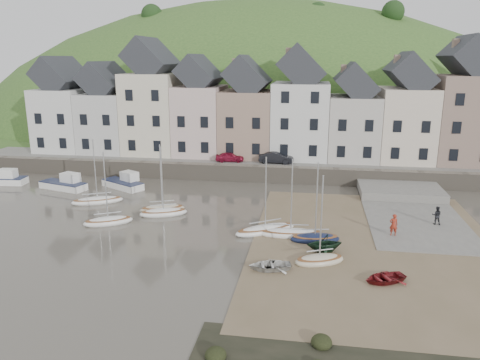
% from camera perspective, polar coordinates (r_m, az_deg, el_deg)
% --- Properties ---
extents(ground, '(160.00, 160.00, 0.00)m').
position_cam_1_polar(ground, '(36.26, -1.50, -6.97)').
color(ground, '#464037').
rests_on(ground, ground).
extents(quay_land, '(90.00, 30.00, 1.50)m').
position_cam_1_polar(quay_land, '(66.63, 3.53, 3.72)').
color(quay_land, '#345923').
rests_on(quay_land, ground).
extents(quay_street, '(70.00, 7.00, 0.10)m').
position_cam_1_polar(quay_street, '(55.27, 2.37, 2.30)').
color(quay_street, slate).
rests_on(quay_street, quay_land).
extents(seawall, '(70.00, 1.20, 1.80)m').
position_cam_1_polar(seawall, '(52.03, 1.91, 0.79)').
color(seawall, slate).
rests_on(seawall, ground).
extents(beach, '(18.00, 26.00, 0.06)m').
position_cam_1_polar(beach, '(36.03, 16.13, -7.68)').
color(beach, brown).
rests_on(beach, ground).
extents(slipway, '(8.00, 18.00, 0.12)m').
position_cam_1_polar(slipway, '(44.11, 20.11, -3.82)').
color(slipway, slate).
rests_on(slipway, ground).
extents(hillside, '(134.40, 84.00, 84.00)m').
position_cam_1_polar(hillside, '(98.90, 2.07, -3.83)').
color(hillside, '#345923').
rests_on(hillside, ground).
extents(townhouse_terrace, '(61.05, 8.00, 13.93)m').
position_cam_1_polar(townhouse_terrace, '(57.62, 4.60, 8.60)').
color(townhouse_terrace, silver).
rests_on(townhouse_terrace, quay_land).
extents(sailboat_0, '(4.94, 3.49, 6.32)m').
position_cam_1_polar(sailboat_0, '(46.44, -16.97, -2.39)').
color(sailboat_0, white).
rests_on(sailboat_0, ground).
extents(sailboat_1, '(4.24, 3.26, 6.32)m').
position_cam_1_polar(sailboat_1, '(40.44, -15.76, -4.82)').
color(sailboat_1, white).
rests_on(sailboat_1, ground).
extents(sailboat_2, '(4.23, 2.89, 6.32)m').
position_cam_1_polar(sailboat_2, '(42.64, -9.44, -3.44)').
color(sailboat_2, beige).
rests_on(sailboat_2, ground).
extents(sailboat_3, '(4.40, 2.98, 6.32)m').
position_cam_1_polar(sailboat_3, '(41.60, -9.31, -3.90)').
color(sailboat_3, white).
rests_on(sailboat_3, ground).
extents(sailboat_4, '(5.14, 4.13, 6.32)m').
position_cam_1_polar(sailboat_4, '(37.15, 3.09, -6.02)').
color(sailboat_4, white).
rests_on(sailboat_4, ground).
extents(sailboat_5, '(3.92, 2.15, 6.32)m').
position_cam_1_polar(sailboat_5, '(35.81, 9.13, -6.99)').
color(sailboat_5, '#121B3A').
rests_on(sailboat_5, ground).
extents(sailboat_6, '(5.08, 1.93, 6.32)m').
position_cam_1_polar(sailboat_6, '(36.55, 6.18, -6.44)').
color(sailboat_6, white).
rests_on(sailboat_6, ground).
extents(sailboat_7, '(3.78, 2.75, 6.32)m').
position_cam_1_polar(sailboat_7, '(32.23, 9.65, -9.54)').
color(sailboat_7, beige).
rests_on(sailboat_7, ground).
extents(motorboat_0, '(5.52, 3.14, 1.70)m').
position_cam_1_polar(motorboat_0, '(52.40, -20.55, -0.41)').
color(motorboat_0, white).
rests_on(motorboat_0, ground).
extents(motorboat_1, '(5.24, 2.19, 1.70)m').
position_cam_1_polar(motorboat_1, '(57.16, -26.84, 0.13)').
color(motorboat_1, white).
rests_on(motorboat_1, ground).
extents(motorboat_2, '(5.22, 3.99, 1.70)m').
position_cam_1_polar(motorboat_2, '(51.01, -13.91, -0.29)').
color(motorboat_2, white).
rests_on(motorboat_2, ground).
extents(rowboat_white, '(3.17, 2.59, 0.57)m').
position_cam_1_polar(rowboat_white, '(30.85, 3.63, -10.33)').
color(rowboat_white, silver).
rests_on(rowboat_white, beach).
extents(rowboat_green, '(3.03, 2.80, 1.33)m').
position_cam_1_polar(rowboat_green, '(33.76, 10.25, -7.58)').
color(rowboat_green, black).
rests_on(rowboat_green, beach).
extents(rowboat_red, '(3.28, 2.96, 0.56)m').
position_cam_1_polar(rowboat_red, '(30.53, 17.18, -11.30)').
color(rowboat_red, maroon).
rests_on(rowboat_red, beach).
extents(person_red, '(0.65, 0.44, 1.72)m').
position_cam_1_polar(person_red, '(37.87, 18.21, -5.20)').
color(person_red, maroon).
rests_on(person_red, slipway).
extents(person_dark, '(0.83, 0.69, 1.53)m').
position_cam_1_polar(person_dark, '(41.62, 22.84, -3.98)').
color(person_dark, black).
rests_on(person_dark, slipway).
extents(car_left, '(3.42, 1.69, 1.12)m').
position_cam_1_polar(car_left, '(54.66, -1.26, 2.83)').
color(car_left, maroon).
rests_on(car_left, quay_street).
extents(car_right, '(4.00, 1.57, 1.30)m').
position_cam_1_polar(car_right, '(53.95, 4.44, 2.73)').
color(car_right, black).
rests_on(car_right, quay_street).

